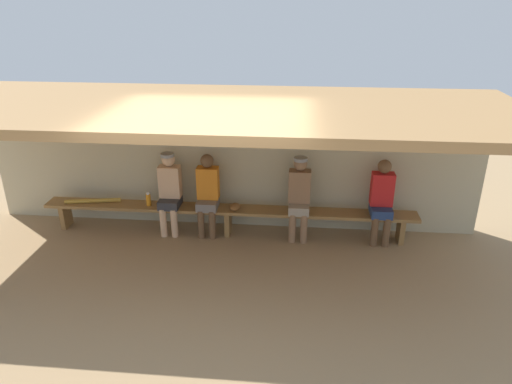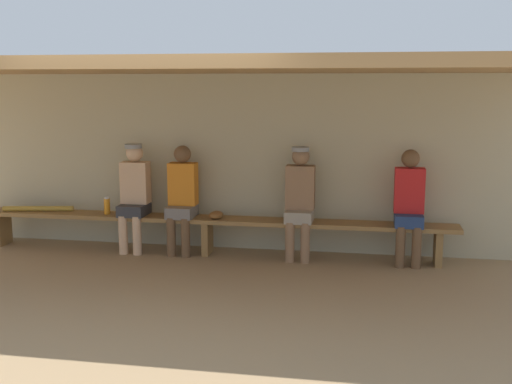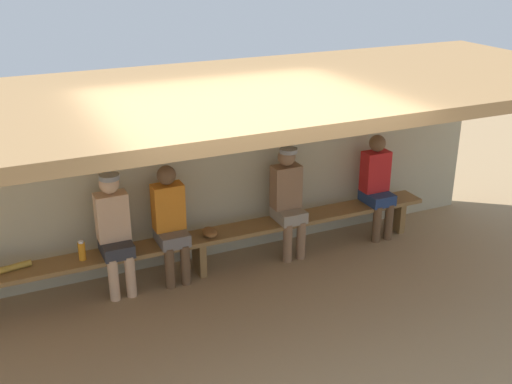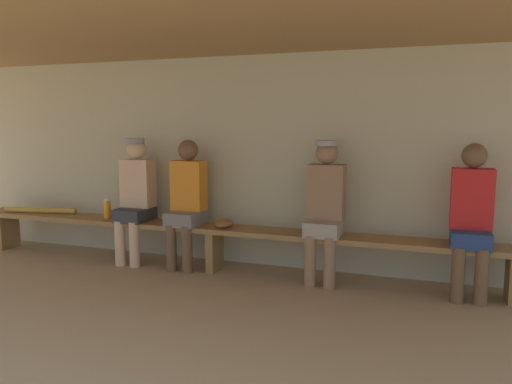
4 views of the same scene
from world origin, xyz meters
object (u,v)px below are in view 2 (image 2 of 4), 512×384
Objects in this scene: player_in_blue at (134,192)px; baseball_bat at (38,209)px; baseball_glove_worn at (216,215)px; player_shirtless_tan at (300,197)px; water_bottle_green at (107,206)px; player_in_red at (182,195)px; bench at (207,223)px; player_leftmost at (409,202)px.

player_in_blue reaches higher than baseball_bat.
player_in_blue reaches higher than baseball_glove_worn.
water_bottle_green is (-2.43, -0.02, -0.18)m from player_shirtless_tan.
water_bottle_green is at bearing 91.18° from baseball_glove_worn.
water_bottle_green is at bearing -177.26° from player_in_blue.
player_in_red is 0.99× the size of player_shirtless_tan.
player_shirtless_tan reaches higher than baseball_glove_worn.
player_in_red is (-0.32, 0.00, 0.34)m from bench.
player_shirtless_tan reaches higher than water_bottle_green.
player_in_blue is 6.15× the size of water_bottle_green.
water_bottle_green is at bearing -179.60° from player_shirtless_tan.
bench is 27.42× the size of water_bottle_green.
player_shirtless_tan reaches higher than bench.
player_leftmost is 0.99× the size of player_in_blue.
player_leftmost is 2.72m from player_in_red.
bench is 2.43m from player_leftmost.
player_in_blue is 1.00× the size of player_shirtless_tan.
player_leftmost is 5.56× the size of baseball_glove_worn.
player_shirtless_tan is (2.07, 0.00, 0.00)m from player_in_blue.
baseball_glove_worn is at bearing -5.13° from player_in_red.
water_bottle_green reaches higher than bench.
player_in_blue is at bearing 180.00° from player_shirtless_tan.
player_in_blue is 1.50× the size of baseball_bat.
bench is 4.49× the size of player_in_red.
water_bottle_green is (-0.36, -0.02, -0.18)m from player_in_blue.
player_in_blue is at bearing 179.78° from bench.
player_leftmost is (2.40, 0.00, 0.34)m from bench.
baseball_bat is (-3.37, -0.00, -0.25)m from player_shirtless_tan.
baseball_glove_worn is (1.41, -0.02, -0.06)m from water_bottle_green.
player_leftmost is 1.00× the size of player_in_red.
player_shirtless_tan is at bearing 0.18° from bench.
bench is at bearing 75.82° from baseball_glove_worn.
water_bottle_green is 0.24× the size of baseball_bat.
player_in_red is at bearing -0.05° from player_in_blue.
player_in_blue is 1.33m from baseball_bat.
player_in_blue is at bearing 2.74° from water_bottle_green.
player_shirtless_tan is at bearing 179.98° from player_leftmost.
baseball_bat is (-1.31, -0.00, -0.25)m from player_in_blue.
baseball_bat is (-4.64, -0.00, -0.24)m from player_leftmost.
baseball_bat is at bearing 179.18° from water_bottle_green.
player_in_blue is (-0.93, 0.00, 0.36)m from bench.
player_leftmost reaches higher than baseball_bat.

